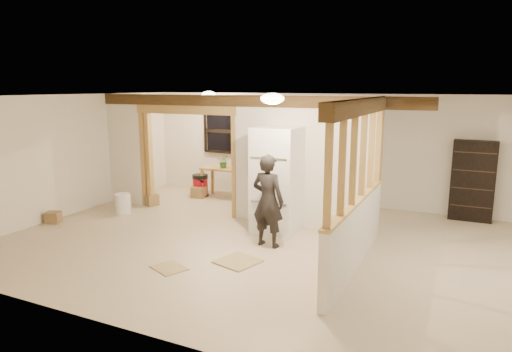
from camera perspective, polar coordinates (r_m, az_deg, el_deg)
The scene contains 28 objects.
floor at distance 7.93m, azimuth 1.37°, elevation -8.48°, with size 9.00×6.50×0.01m, color #BCA88C.
ceiling at distance 7.47m, azimuth 1.46°, elevation 9.92°, with size 9.00×6.50×0.01m, color white.
wall_back at distance 10.62m, azimuth 8.57°, elevation 3.40°, with size 9.00×0.01×2.50m, color silver.
wall_front at distance 4.90m, azimuth -14.32°, elevation -5.93°, with size 9.00×0.01×2.50m, color silver.
wall_left at distance 10.27m, azimuth -22.22°, elevation 2.42°, with size 0.01×6.50×2.50m, color silver.
partition_left_stub at distance 10.80m, azimuth -15.92°, elevation 3.22°, with size 0.90×0.12×2.50m, color silver.
partition_center at distance 8.63m, azimuth 5.87°, elevation 1.69°, with size 2.80×0.12×2.50m, color silver.
doorway_frame at distance 9.82m, azimuth -8.60°, elevation 1.88°, with size 2.46×0.14×2.20m, color tan.
header_beam_back at distance 8.99m, azimuth -1.31°, elevation 9.36°, with size 7.00×0.18×0.22m, color #4B3419.
header_beam_right at distance 6.59m, azimuth 12.95°, elevation 8.44°, with size 0.18×3.30×0.22m, color #4B3419.
pony_wall at distance 6.93m, azimuth 12.27°, elevation -7.26°, with size 0.12×3.20×1.00m, color silver.
stud_partition at distance 6.66m, azimuth 12.68°, elevation 2.25°, with size 0.14×3.20×1.32m, color tan.
window_back at distance 11.53m, azimuth -4.02°, elevation 5.60°, with size 1.12×0.10×1.10m, color black.
ceiling_dome_main at distance 6.90m, azimuth 2.06°, elevation 9.65°, with size 0.36×0.36×0.16m, color #FFEABF.
ceiling_dome_util at distance 10.68m, azimuth -5.93°, elevation 10.13°, with size 0.32×0.32×0.14m, color #FFEABF.
hanging_bulb at distance 9.83m, azimuth -5.51°, elevation 8.30°, with size 0.07×0.07×0.07m, color #FFD88C.
refrigerator at distance 8.39m, azimuth 2.65°, elevation -0.48°, with size 0.80×0.78×1.94m, color silver.
woman at distance 7.60m, azimuth 1.50°, elevation -3.12°, with size 0.57×0.38×1.57m, color black.
work_table at distance 11.06m, azimuth -3.70°, elevation -0.83°, with size 1.17×0.59×0.74m, color tan.
potted_plant at distance 10.91m, azimuth -4.06°, elevation 1.81°, with size 0.28×0.24×0.31m, color #256325.
shop_vac at distance 11.28m, azimuth -6.98°, elevation -1.15°, with size 0.42×0.42×0.55m, color #B30915.
bookshelf at distance 10.05m, azimuth 25.45°, elevation -0.56°, with size 0.81×0.27×1.62m, color black.
bucket at distance 10.12m, azimuth -16.31°, elevation -3.32°, with size 0.33×0.33×0.42m, color silver.
box_util_a at distance 11.17m, azimuth -7.19°, elevation -2.00°, with size 0.31×0.27×0.27m, color olive.
box_util_b at distance 10.64m, azimuth -12.98°, elevation -2.90°, with size 0.28×0.28×0.26m, color olive.
box_front at distance 9.92m, azimuth -24.04°, elevation -4.73°, with size 0.27×0.22×0.22m, color olive.
floor_panel_near at distance 7.14m, azimuth -2.28°, elevation -10.63°, with size 0.58×0.58×0.02m, color tan.
floor_panel_far at distance 7.03m, azimuth -10.78°, elevation -11.23°, with size 0.49×0.39×0.02m, color tan.
Camera 1 is at (3.03, -6.83, 2.66)m, focal length 32.00 mm.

